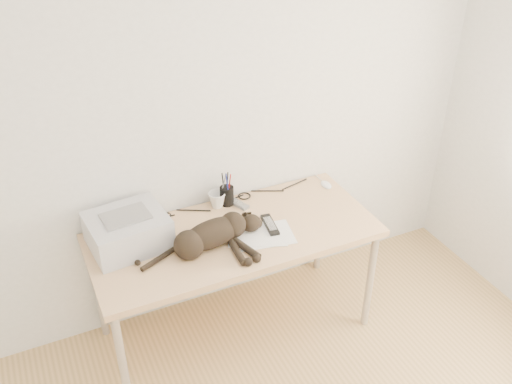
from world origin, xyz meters
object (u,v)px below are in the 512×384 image
printer (128,231)px  pen_cup (227,195)px  desk (229,243)px  cat (210,237)px  mug (217,200)px  mouse (326,183)px

printer → pen_cup: size_ratio=2.03×
desk → cat: (-0.17, -0.16, 0.20)m
desk → mug: bearing=86.9°
desk → pen_cup: (0.08, 0.20, 0.19)m
mug → pen_cup: bearing=3.3°
pen_cup → mouse: bearing=-6.3°
mouse → cat: bearing=-160.7°
pen_cup → mouse: (0.64, -0.07, -0.04)m
mug → pen_cup: pen_cup is taller
printer → mouse: (1.27, 0.07, -0.08)m
mug → mouse: 0.71m
pen_cup → mug: bearing=-176.7°
desk → printer: bearing=174.7°
cat → pen_cup: (0.24, 0.35, -0.01)m
printer → cat: 0.44m
desk → cat: bearing=-137.1°
cat → mouse: (0.89, 0.28, -0.05)m
mug → mouse: mug is taller
cat → mug: size_ratio=6.94×
desk → printer: size_ratio=3.69×
desk → pen_cup: pen_cup is taller
desk → cat: size_ratio=2.22×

